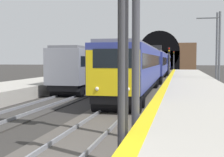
% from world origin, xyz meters
% --- Properties ---
extents(platform_right_edge_strip, '(112.00, 0.50, 0.01)m').
position_xyz_m(platform_right_edge_strip, '(0.00, -2.29, 0.93)').
color(platform_right_edge_strip, yellow).
rests_on(platform_right_edge_strip, platform_right).
extents(train_main_approaching, '(56.43, 3.05, 4.81)m').
position_xyz_m(train_main_approaching, '(36.93, -0.00, 2.26)').
color(train_main_approaching, navy).
rests_on(train_main_approaching, ground_plane).
extents(train_adjacent_platform, '(40.12, 2.98, 4.80)m').
position_xyz_m(train_adjacent_platform, '(34.86, 4.88, 2.25)').
color(train_adjacent_platform, gray).
rests_on(train_adjacent_platform, ground_plane).
extents(railway_signal_near, '(0.39, 0.38, 5.78)m').
position_xyz_m(railway_signal_near, '(1.51, -1.89, 3.47)').
color(railway_signal_near, '#38383D').
rests_on(railway_signal_near, ground_plane).
extents(railway_signal_mid, '(0.39, 0.38, 4.56)m').
position_xyz_m(railway_signal_mid, '(36.83, -1.89, 2.70)').
color(railway_signal_mid, '#38383D').
rests_on(railway_signal_mid, ground_plane).
extents(railway_signal_far, '(0.39, 0.38, 5.00)m').
position_xyz_m(railway_signal_far, '(70.81, -1.89, 2.94)').
color(railway_signal_far, '#4C4C54').
rests_on(railway_signal_far, ground_plane).
extents(tunnel_portal, '(2.37, 20.56, 11.52)m').
position_xyz_m(tunnel_portal, '(84.20, 2.44, 3.84)').
color(tunnel_portal, brown).
rests_on(tunnel_portal, ground_plane).
extents(catenary_mast_near, '(0.22, 2.39, 7.69)m').
position_xyz_m(catenary_mast_near, '(26.77, -7.20, 3.97)').
color(catenary_mast_near, '#595B60').
rests_on(catenary_mast_near, ground_plane).
extents(catenary_mast_far, '(0.22, 2.30, 7.93)m').
position_xyz_m(catenary_mast_far, '(29.13, -7.20, 4.08)').
color(catenary_mast_far, '#595B60').
rests_on(catenary_mast_far, ground_plane).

